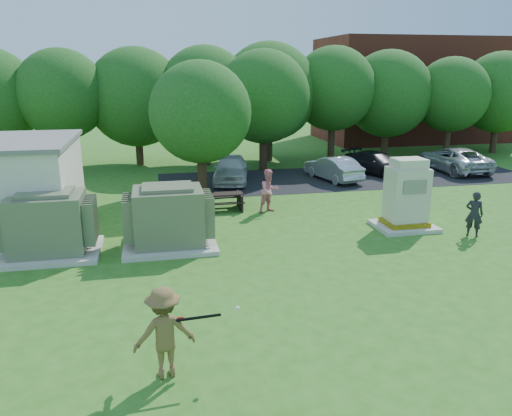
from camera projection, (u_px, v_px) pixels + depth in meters
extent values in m
plane|color=#2D6619|center=(288.00, 298.00, 12.79)|extent=(120.00, 120.00, 0.00)
cube|color=maroon|center=(415.00, 90.00, 40.68)|extent=(15.00, 8.00, 8.00)
cube|color=#232326|center=(347.00, 177.00, 26.89)|extent=(20.00, 6.00, 0.01)
cube|color=beige|center=(52.00, 252.00, 15.75)|extent=(3.00, 2.40, 0.15)
cube|color=#5F6A4B|center=(48.00, 223.00, 15.48)|extent=(2.20, 1.80, 1.80)
cube|color=#5F6A4B|center=(45.00, 193.00, 15.22)|extent=(1.60, 1.30, 0.12)
cube|color=#5F6A4B|center=(4.00, 225.00, 15.23)|extent=(0.32, 1.50, 1.35)
cube|color=#5F6A4B|center=(91.00, 220.00, 15.72)|extent=(0.32, 1.50, 1.35)
cube|color=beige|center=(170.00, 244.00, 16.47)|extent=(3.00, 2.40, 0.15)
cube|color=#606848|center=(169.00, 216.00, 16.20)|extent=(2.20, 1.80, 1.80)
cube|color=#606848|center=(167.00, 187.00, 15.95)|extent=(1.60, 1.30, 0.12)
cube|color=#606848|center=(128.00, 218.00, 15.95)|extent=(0.32, 1.50, 1.35)
cube|color=#606848|center=(208.00, 213.00, 16.45)|extent=(0.32, 1.50, 1.35)
cube|color=beige|center=(404.00, 226.00, 18.38)|extent=(2.13, 1.74, 0.15)
cube|color=yellow|center=(404.00, 222.00, 18.33)|extent=(1.50, 1.21, 0.17)
cube|color=beige|center=(407.00, 194.00, 18.05)|extent=(1.35, 1.06, 1.93)
cube|color=beige|center=(409.00, 163.00, 17.74)|extent=(1.11, 0.87, 0.34)
cube|color=gray|center=(415.00, 187.00, 17.42)|extent=(0.87, 0.04, 0.48)
cube|color=black|center=(223.00, 194.00, 20.58)|extent=(1.64, 0.64, 0.05)
cube|color=black|center=(221.00, 197.00, 21.13)|extent=(1.64, 0.23, 0.05)
cube|color=black|center=(225.00, 204.00, 20.18)|extent=(1.64, 0.23, 0.05)
cube|color=black|center=(206.00, 203.00, 20.53)|extent=(0.07, 1.23, 0.67)
cube|color=black|center=(240.00, 201.00, 20.81)|extent=(0.07, 1.23, 0.67)
imported|color=brown|center=(164.00, 333.00, 9.34)|extent=(1.25, 0.82, 1.81)
imported|color=black|center=(474.00, 214.00, 17.31)|extent=(0.70, 0.67, 1.61)
imported|color=pink|center=(269.00, 191.00, 20.22)|extent=(1.05, 0.95, 1.78)
imported|color=silver|center=(231.00, 169.00, 25.61)|extent=(2.46, 4.40, 1.41)
imported|color=#BBBBC0|center=(333.00, 168.00, 26.15)|extent=(2.21, 4.03, 1.26)
imported|color=black|center=(377.00, 163.00, 27.65)|extent=(3.26, 4.50, 1.21)
imported|color=silver|center=(453.00, 159.00, 28.41)|extent=(2.36, 4.98, 1.37)
cylinder|color=black|center=(199.00, 318.00, 9.32)|extent=(0.85, 0.12, 0.06)
cylinder|color=maroon|center=(178.00, 319.00, 9.27)|extent=(0.22, 0.08, 0.06)
sphere|color=white|center=(237.00, 308.00, 9.56)|extent=(0.09, 0.09, 0.09)
cylinder|color=#47301E|center=(67.00, 146.00, 28.58)|extent=(0.44, 0.44, 2.80)
sphere|color=#235B1C|center=(62.00, 94.00, 27.79)|extent=(5.00, 5.00, 5.00)
cylinder|color=#47301E|center=(139.00, 146.00, 30.18)|extent=(0.44, 0.44, 2.30)
sphere|color=#235B1C|center=(136.00, 97.00, 29.40)|extent=(5.80, 5.80, 5.80)
cylinder|color=#47301E|center=(207.00, 143.00, 30.06)|extent=(0.44, 0.44, 2.70)
sphere|color=#235B1C|center=(205.00, 92.00, 29.26)|extent=(5.40, 5.40, 5.40)
cylinder|color=#47301E|center=(269.00, 141.00, 31.43)|extent=(0.44, 0.44, 2.50)
sphere|color=#235B1C|center=(269.00, 92.00, 30.61)|extent=(6.00, 6.00, 6.00)
cylinder|color=#47301E|center=(331.00, 137.00, 31.78)|extent=(0.44, 0.44, 2.90)
sphere|color=#235B1C|center=(333.00, 89.00, 30.97)|extent=(5.20, 5.20, 5.20)
cylinder|color=#47301E|center=(385.00, 138.00, 33.19)|extent=(0.44, 0.44, 2.40)
sphere|color=#235B1C|center=(388.00, 94.00, 32.42)|extent=(5.60, 5.60, 5.60)
cylinder|color=#47301E|center=(447.00, 137.00, 33.10)|extent=(0.44, 0.44, 2.60)
sphere|color=#235B1C|center=(451.00, 95.00, 32.36)|extent=(4.80, 4.80, 4.80)
cylinder|color=#47301E|center=(494.00, 135.00, 34.46)|extent=(0.44, 0.44, 2.50)
sphere|color=#235B1C|center=(500.00, 92.00, 33.68)|extent=(5.40, 5.40, 5.40)
cylinder|color=#47301E|center=(202.00, 169.00, 23.12)|extent=(0.44, 0.44, 2.40)
sphere|color=#235B1C|center=(201.00, 112.00, 22.42)|extent=(4.60, 4.60, 4.60)
cylinder|color=#47301E|center=(263.00, 148.00, 28.58)|extent=(0.44, 0.44, 2.60)
sphere|color=#235B1C|center=(263.00, 97.00, 27.81)|extent=(5.20, 5.20, 5.20)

